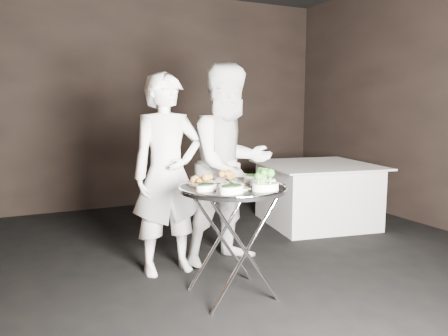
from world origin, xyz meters
name	(u,v)px	position (x,y,z in m)	size (l,w,h in m)	color
floor	(241,307)	(0.00, 0.00, -0.03)	(6.00, 7.00, 0.05)	black
wall_back	(126,100)	(0.00, 3.52, 1.50)	(6.00, 0.05, 3.00)	black
tray_stand	(233,237)	(0.01, 0.16, 0.46)	(0.55, 0.47, 0.81)	silver
serving_tray	(233,188)	(0.01, 0.16, 0.82)	(0.79, 0.79, 0.04)	black
potato_plate_a	(202,180)	(-0.16, 0.32, 0.87)	(0.22, 0.22, 0.08)	beige
potato_plate_b	(226,178)	(0.06, 0.38, 0.86)	(0.18, 0.18, 0.07)	beige
greens_bowl	(252,177)	(0.23, 0.27, 0.87)	(0.13, 0.13, 0.08)	white
asparagus_plate_a	(232,184)	(0.00, 0.17, 0.85)	(0.21, 0.14, 0.04)	white
asparagus_plate_b	(239,188)	(-0.02, 0.01, 0.85)	(0.18, 0.14, 0.03)	white
spinach_bowl_a	(206,186)	(-0.23, 0.10, 0.86)	(0.17, 0.13, 0.06)	white
spinach_bowl_b	(231,188)	(-0.11, -0.06, 0.87)	(0.21, 0.16, 0.08)	white
broccoli_bowl_a	(263,181)	(0.23, 0.11, 0.87)	(0.23, 0.19, 0.08)	white
broccoli_bowl_b	(265,185)	(0.15, -0.07, 0.87)	(0.21, 0.16, 0.08)	white
serving_utensils	(231,178)	(0.02, 0.22, 0.88)	(0.58, 0.43, 0.01)	silver
waiter_left	(168,174)	(-0.27, 0.84, 0.85)	(0.62, 0.40, 1.69)	white
waiter_right	(231,165)	(0.32, 0.83, 0.89)	(0.87, 0.68, 1.79)	white
dining_table	(316,194)	(1.83, 1.57, 0.37)	(1.28, 1.28, 0.73)	white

